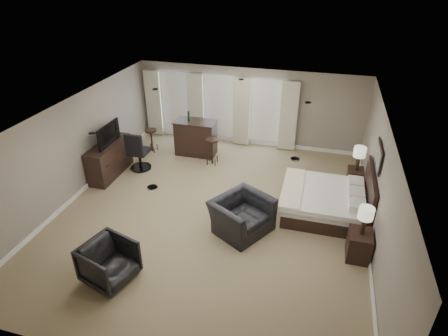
% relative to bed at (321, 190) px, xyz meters
% --- Properties ---
extents(room, '(7.60, 8.60, 2.64)m').
position_rel_bed_xyz_m(room, '(-2.58, -0.73, 0.66)').
color(room, '#847454').
rests_on(room, ground).
extents(window_bay, '(5.25, 0.20, 2.30)m').
position_rel_bed_xyz_m(window_bay, '(-3.58, 3.38, 0.56)').
color(window_bay, silver).
rests_on(window_bay, room).
extents(bed, '(2.02, 1.92, 1.28)m').
position_rel_bed_xyz_m(bed, '(0.00, 0.00, 0.00)').
color(bed, silver).
rests_on(bed, ground).
extents(nightstand_near, '(0.48, 0.58, 0.64)m').
position_rel_bed_xyz_m(nightstand_near, '(0.89, -1.45, -0.32)').
color(nightstand_near, black).
rests_on(nightstand_near, ground).
extents(nightstand_far, '(0.43, 0.52, 0.57)m').
position_rel_bed_xyz_m(nightstand_far, '(0.89, 1.45, -0.36)').
color(nightstand_far, black).
rests_on(nightstand_far, ground).
extents(lamp_near, '(0.31, 0.31, 0.64)m').
position_rel_bed_xyz_m(lamp_near, '(0.89, -1.45, 0.32)').
color(lamp_near, beige).
rests_on(lamp_near, nightstand_near).
extents(lamp_far, '(0.33, 0.33, 0.68)m').
position_rel_bed_xyz_m(lamp_far, '(0.89, 1.45, 0.27)').
color(lamp_far, beige).
rests_on(lamp_far, nightstand_far).
extents(wall_art, '(0.04, 0.96, 0.56)m').
position_rel_bed_xyz_m(wall_art, '(1.12, 0.00, 1.11)').
color(wall_art, slate).
rests_on(wall_art, room).
extents(dresser, '(0.55, 1.70, 0.99)m').
position_rel_bed_xyz_m(dresser, '(-6.03, 0.33, -0.15)').
color(dresser, black).
rests_on(dresser, ground).
extents(tv, '(0.62, 1.07, 0.14)m').
position_rel_bed_xyz_m(tv, '(-6.03, 0.33, 0.42)').
color(tv, black).
rests_on(tv, dresser).
extents(armchair_near, '(1.36, 1.52, 1.11)m').
position_rel_bed_xyz_m(armchair_near, '(-1.71, -1.20, -0.08)').
color(armchair_near, black).
rests_on(armchair_near, ground).
extents(armchair_far, '(1.07, 1.11, 0.93)m').
position_rel_bed_xyz_m(armchair_far, '(-3.87, -3.40, -0.18)').
color(armchair_far, black).
rests_on(armchair_far, ground).
extents(bar_counter, '(1.32, 0.69, 1.15)m').
position_rel_bed_xyz_m(bar_counter, '(-4.03, 2.25, -0.07)').
color(bar_counter, black).
rests_on(bar_counter, ground).
extents(bar_stool_left, '(0.46, 0.46, 0.78)m').
position_rel_bed_xyz_m(bar_stool_left, '(-5.50, 2.04, -0.25)').
color(bar_stool_left, black).
rests_on(bar_stool_left, ground).
extents(bar_stool_right, '(0.42, 0.42, 0.85)m').
position_rel_bed_xyz_m(bar_stool_right, '(-3.32, 1.74, -0.22)').
color(bar_stool_right, black).
rests_on(bar_stool_right, ground).
extents(desk_chair, '(0.63, 0.63, 1.23)m').
position_rel_bed_xyz_m(desk_chair, '(-5.34, 0.87, -0.03)').
color(desk_chair, black).
rests_on(desk_chair, ground).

